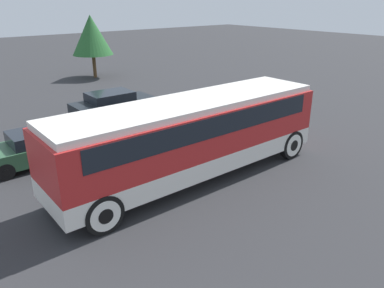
# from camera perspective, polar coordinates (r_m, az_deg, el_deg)

# --- Properties ---
(ground_plane) EXTENTS (120.00, 120.00, 0.00)m
(ground_plane) POSITION_cam_1_polar(r_m,az_deg,el_deg) (13.95, 0.00, -5.07)
(ground_plane) COLOR #2D2D30
(tour_bus) EXTENTS (10.53, 2.66, 2.94)m
(tour_bus) POSITION_cam_1_polar(r_m,az_deg,el_deg) (13.31, 0.32, 1.98)
(tour_bus) COLOR silver
(tour_bus) RESTS_ON ground_plane
(parked_car_near) EXTENTS (4.58, 1.82, 1.36)m
(parked_car_near) POSITION_cam_1_polar(r_m,az_deg,el_deg) (16.17, -21.31, -0.12)
(parked_car_near) COLOR #2D5638
(parked_car_near) RESTS_ON ground_plane
(parked_car_mid) EXTENTS (4.54, 1.96, 1.40)m
(parked_car_mid) POSITION_cam_1_polar(r_m,az_deg,el_deg) (21.32, -11.96, 5.96)
(parked_car_mid) COLOR black
(parked_car_mid) RESTS_ON ground_plane
(parked_car_far) EXTENTS (4.37, 1.80, 1.31)m
(parked_car_far) POSITION_cam_1_polar(r_m,az_deg,el_deg) (19.43, -0.62, 4.79)
(parked_car_far) COLOR silver
(parked_car_far) RESTS_ON ground_plane
(tree_center) EXTENTS (3.23, 3.23, 4.97)m
(tree_center) POSITION_cam_1_polar(r_m,az_deg,el_deg) (32.29, -15.07, 15.73)
(tree_center) COLOR brown
(tree_center) RESTS_ON ground_plane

